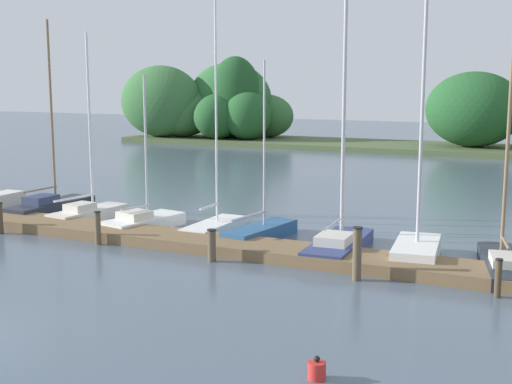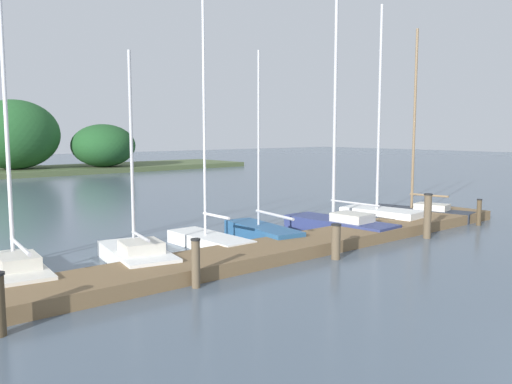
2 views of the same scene
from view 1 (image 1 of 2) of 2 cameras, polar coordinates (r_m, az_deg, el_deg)
The scene contains 15 objects.
dock_pier at distance 22.41m, azimuth -7.03°, elevation -3.91°, with size 23.50×1.80×0.35m.
far_shore at distance 56.45m, azimuth 2.63°, elevation 6.76°, with size 49.94×8.60×7.31m.
sailboat_1 at distance 28.54m, azimuth -16.61°, elevation -0.97°, with size 1.31×4.29×7.60m.
sailboat_2 at distance 26.91m, azimuth -13.67°, elevation -1.49°, with size 1.42×3.64×7.05m.
sailboat_3 at distance 24.88m, azimuth -9.27°, elevation -2.35°, with size 1.85×3.53×5.46m.
sailboat_4 at distance 23.97m, azimuth -3.36°, elevation -2.63°, with size 1.05×3.34×8.14m.
sailboat_5 at distance 22.94m, azimuth 0.54°, elevation -3.23°, with size 1.45×3.54×5.91m.
sailboat_6 at distance 21.25m, azimuth 6.99°, elevation -4.00°, with size 1.50×4.36×8.35m.
sailboat_7 at distance 20.69m, azimuth 13.26°, elevation -4.48°, with size 1.59×3.19×7.95m.
sailboat_8 at distance 20.31m, azimuth 19.81°, elevation -5.25°, with size 1.86×4.48×7.39m.
mooring_piling_2 at distance 22.70m, azimuth -13.05°, elevation -2.92°, with size 0.22×0.22×1.10m.
mooring_piling_3 at distance 20.12m, azimuth -3.71°, elevation -4.46°, with size 0.28×0.28×0.97m.
mooring_piling_4 at distance 18.36m, azimuth 8.43°, elevation -5.10°, with size 0.27×0.27×1.45m.
mooring_piling_5 at distance 17.83m, azimuth 19.54°, elevation -6.77°, with size 0.19×0.19×0.98m.
channel_buoy_0 at distance 12.60m, azimuth 5.09°, elevation -14.57°, with size 0.33×0.33×0.44m.
Camera 1 is at (11.86, -8.76, 5.25)m, focal length 47.99 mm.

